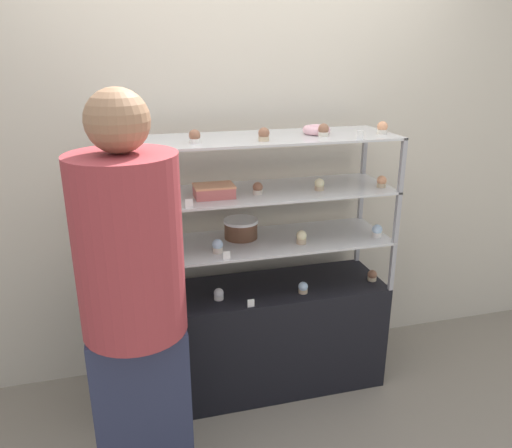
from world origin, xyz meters
name	(u,v)px	position (x,y,z in m)	size (l,w,h in m)	color
ground_plane	(256,383)	(0.00, 0.00, 0.00)	(20.00, 20.00, 0.00)	gray
back_wall	(240,157)	(0.00, 0.37, 1.30)	(8.00, 0.05, 2.60)	beige
display_base	(256,337)	(0.00, 0.00, 0.32)	(1.45, 0.44, 0.63)	black
display_riser_lower	(256,244)	(0.00, 0.00, 0.90)	(1.45, 0.44, 0.28)	#99999E
display_riser_middle	(256,194)	(0.00, 0.00, 1.18)	(1.45, 0.44, 0.28)	#99999E
display_riser_upper	(256,140)	(0.00, 0.00, 1.46)	(1.45, 0.44, 0.28)	#99999E
layer_cake_centerpiece	(241,229)	(-0.07, 0.07, 0.97)	(0.19, 0.19, 0.10)	brown
sheet_cake_frosted	(214,191)	(-0.23, -0.05, 1.22)	(0.20, 0.14, 0.06)	#C66660
cupcake_0	(132,305)	(-0.68, -0.08, 0.66)	(0.05, 0.05, 0.06)	white
cupcake_1	(219,294)	(-0.23, -0.08, 0.66)	(0.05, 0.05, 0.06)	white
cupcake_2	(303,288)	(0.23, -0.12, 0.66)	(0.05, 0.05, 0.06)	#CCB28C
cupcake_3	(372,276)	(0.67, -0.08, 0.66)	(0.05, 0.05, 0.06)	#CCB28C
price_tag_0	(251,303)	(-0.08, -0.20, 0.65)	(0.04, 0.00, 0.04)	white
cupcake_4	(130,250)	(-0.66, -0.04, 0.95)	(0.06, 0.06, 0.07)	white
cupcake_5	(218,246)	(-0.23, -0.10, 0.95)	(0.06, 0.06, 0.07)	beige
cupcake_6	(301,237)	(0.23, -0.09, 0.95)	(0.06, 0.06, 0.07)	#CCB28C
cupcake_7	(377,231)	(0.66, -0.11, 0.95)	(0.06, 0.06, 0.07)	white
price_tag_1	(227,255)	(-0.20, -0.20, 0.93)	(0.04, 0.00, 0.04)	white
cupcake_8	(125,202)	(-0.66, -0.12, 1.22)	(0.05, 0.05, 0.06)	#CCB28C
cupcake_9	(258,188)	(-0.01, -0.06, 1.22)	(0.05, 0.05, 0.06)	beige
cupcake_10	(319,185)	(0.32, -0.07, 1.22)	(0.05, 0.05, 0.06)	#CCB28C
cupcake_11	(382,182)	(0.67, -0.10, 1.22)	(0.05, 0.05, 0.06)	#CCB28C
price_tag_2	(189,204)	(-0.38, -0.20, 1.21)	(0.04, 0.00, 0.04)	white
cupcake_12	(120,141)	(-0.66, -0.10, 1.50)	(0.05, 0.05, 0.06)	white
cupcake_13	(195,137)	(-0.32, -0.09, 1.50)	(0.05, 0.05, 0.06)	white
cupcake_14	(264,135)	(0.01, -0.11, 1.50)	(0.05, 0.05, 0.06)	#CCB28C
cupcake_15	(323,130)	(0.33, -0.07, 1.50)	(0.05, 0.05, 0.06)	beige
cupcake_16	(382,128)	(0.66, -0.07, 1.50)	(0.05, 0.05, 0.06)	beige
price_tag_3	(360,135)	(0.47, -0.20, 1.50)	(0.04, 0.00, 0.04)	white
donut_glazed	(316,130)	(0.33, 0.01, 1.50)	(0.14, 0.14, 0.04)	#EFB2BC
customer_figure	(134,301)	(-0.66, -0.59, 0.95)	(0.41, 0.41, 1.77)	#282D47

